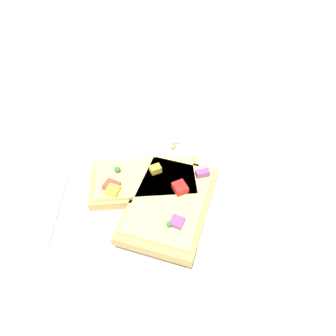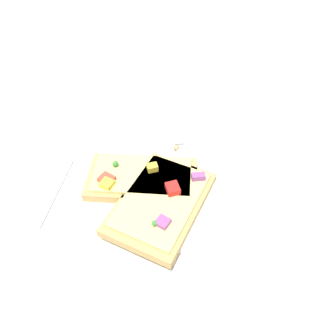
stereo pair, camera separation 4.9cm
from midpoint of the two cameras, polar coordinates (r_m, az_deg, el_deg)
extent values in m
plane|color=beige|center=(0.51, 2.77, -1.85)|extent=(4.00, 4.00, 0.00)
cylinder|color=white|center=(0.50, 2.79, -1.40)|extent=(0.26, 0.26, 0.01)
cube|color=silver|center=(0.53, -1.83, 3.10)|extent=(0.12, 0.05, 0.01)
cube|color=silver|center=(0.47, -0.12, -4.28)|extent=(0.06, 0.04, 0.01)
cube|color=silver|center=(0.45, -0.61, -8.26)|extent=(0.03, 0.01, 0.00)
cube|color=silver|center=(0.45, 0.31, -8.12)|extent=(0.03, 0.01, 0.00)
cube|color=silver|center=(0.45, 1.22, -7.98)|extent=(0.03, 0.01, 0.00)
cube|color=silver|center=(0.45, 2.14, -7.85)|extent=(0.03, 0.01, 0.00)
cube|color=silver|center=(0.56, 4.41, 6.36)|extent=(0.07, 0.04, 0.01)
cube|color=silver|center=(0.50, 6.40, -0.86)|extent=(0.12, 0.05, 0.00)
cube|color=tan|center=(0.45, 1.88, -6.38)|extent=(0.18, 0.15, 0.01)
cube|color=#E5CC7A|center=(0.44, 1.91, -5.61)|extent=(0.16, 0.13, 0.01)
cube|color=#934C8E|center=(0.46, 8.33, -1.67)|extent=(0.01, 0.02, 0.01)
cube|color=#934C8E|center=(0.41, 2.52, -9.58)|extent=(0.02, 0.02, 0.01)
cube|color=red|center=(0.44, 3.97, -3.77)|extent=(0.02, 0.02, 0.01)
sphere|color=#388433|center=(0.41, 1.02, -9.81)|extent=(0.01, 0.01, 0.01)
cube|color=tan|center=(0.48, -1.57, -2.11)|extent=(0.10, 0.16, 0.01)
cube|color=#E5CC7A|center=(0.47, -1.59, -1.31)|extent=(0.08, 0.15, 0.01)
cube|color=yellow|center=(0.47, 0.24, -0.07)|extent=(0.02, 0.02, 0.01)
sphere|color=#388433|center=(0.48, -6.29, 0.56)|extent=(0.01, 0.01, 0.01)
cube|color=yellow|center=(0.45, -7.56, -2.90)|extent=(0.02, 0.02, 0.01)
cube|color=#D14733|center=(0.46, -7.68, -2.08)|extent=(0.02, 0.03, 0.01)
sphere|color=tan|center=(0.53, 4.14, 3.41)|extent=(0.01, 0.01, 0.01)
sphere|color=tan|center=(0.45, 7.45, -7.11)|extent=(0.01, 0.01, 0.01)
sphere|color=tan|center=(0.48, 2.94, -1.58)|extent=(0.01, 0.01, 0.01)
sphere|color=tan|center=(0.49, 8.70, -1.05)|extent=(0.01, 0.01, 0.01)
cube|color=silver|center=(0.52, -19.95, -3.46)|extent=(0.13, 0.08, 0.01)
camera|label=1|loc=(0.02, -87.13, 3.08)|focal=35.00mm
camera|label=2|loc=(0.02, 92.87, -3.08)|focal=35.00mm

